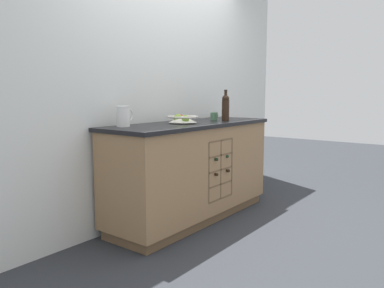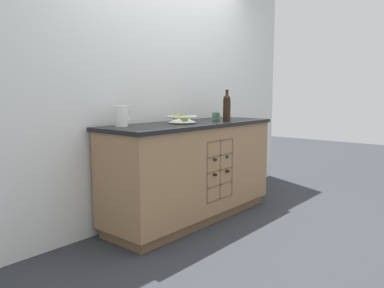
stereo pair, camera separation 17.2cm
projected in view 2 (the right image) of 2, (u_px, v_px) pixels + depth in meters
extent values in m
plane|color=#2D3035|center=(192.00, 218.00, 3.68)|extent=(14.00, 14.00, 0.00)
cube|color=silver|center=(164.00, 87.00, 3.74)|extent=(4.40, 0.06, 2.55)
cube|color=brown|center=(192.00, 213.00, 3.67)|extent=(1.81, 0.53, 0.09)
cube|color=#99724C|center=(192.00, 168.00, 3.61)|extent=(1.87, 0.59, 0.81)
cube|color=black|center=(192.00, 124.00, 3.56)|extent=(1.91, 0.63, 0.03)
cube|color=brown|center=(212.00, 169.00, 3.53)|extent=(0.39, 0.01, 0.55)
cube|color=brown|center=(203.00, 173.00, 3.35)|extent=(0.02, 0.10, 0.55)
cube|color=brown|center=(228.00, 166.00, 3.65)|extent=(0.02, 0.10, 0.55)
cube|color=brown|center=(216.00, 198.00, 3.54)|extent=(0.39, 0.10, 0.02)
cube|color=brown|center=(216.00, 184.00, 3.52)|extent=(0.39, 0.10, 0.02)
cube|color=brown|center=(216.00, 169.00, 3.50)|extent=(0.39, 0.10, 0.02)
cube|color=brown|center=(216.00, 155.00, 3.48)|extent=(0.39, 0.10, 0.02)
cube|color=brown|center=(216.00, 140.00, 3.46)|extent=(0.39, 0.10, 0.02)
cube|color=brown|center=(216.00, 169.00, 3.50)|extent=(0.02, 0.10, 0.55)
cylinder|color=black|center=(200.00, 172.00, 3.50)|extent=(0.07, 0.21, 0.07)
cylinder|color=black|center=(212.00, 174.00, 3.41)|extent=(0.03, 0.09, 0.03)
cylinder|color=black|center=(213.00, 169.00, 3.65)|extent=(0.07, 0.21, 0.07)
cylinder|color=black|center=(225.00, 171.00, 3.55)|extent=(0.03, 0.09, 0.03)
cylinder|color=black|center=(200.00, 158.00, 3.48)|extent=(0.07, 0.21, 0.07)
cylinder|color=black|center=(212.00, 159.00, 3.39)|extent=(0.03, 0.09, 0.03)
cylinder|color=#19381E|center=(212.00, 155.00, 3.64)|extent=(0.07, 0.20, 0.07)
cylinder|color=#19381E|center=(224.00, 156.00, 3.54)|extent=(0.03, 0.09, 0.03)
cylinder|color=silver|center=(182.00, 123.00, 3.46)|extent=(0.13, 0.13, 0.01)
cone|color=silver|center=(182.00, 119.00, 3.45)|extent=(0.26, 0.26, 0.06)
torus|color=silver|center=(182.00, 117.00, 3.45)|extent=(0.28, 0.28, 0.02)
sphere|color=#7FA838|center=(177.00, 118.00, 3.45)|extent=(0.08, 0.08, 0.08)
sphere|color=#7FA838|center=(185.00, 119.00, 3.39)|extent=(0.07, 0.07, 0.07)
sphere|color=#7FA838|center=(185.00, 119.00, 3.48)|extent=(0.07, 0.07, 0.07)
sphere|color=red|center=(180.00, 118.00, 3.52)|extent=(0.07, 0.07, 0.07)
cylinder|color=white|center=(121.00, 116.00, 3.11)|extent=(0.11, 0.11, 0.17)
torus|color=white|center=(121.00, 106.00, 3.10)|extent=(0.11, 0.11, 0.01)
torus|color=white|center=(126.00, 115.00, 3.15)|extent=(0.11, 0.01, 0.11)
cylinder|color=#4C7A56|center=(216.00, 116.00, 3.89)|extent=(0.07, 0.07, 0.08)
torus|color=#4C7A56|center=(218.00, 116.00, 3.92)|extent=(0.06, 0.01, 0.06)
cylinder|color=black|center=(227.00, 110.00, 3.75)|extent=(0.08, 0.08, 0.21)
sphere|color=black|center=(227.00, 99.00, 3.74)|extent=(0.07, 0.07, 0.07)
cylinder|color=black|center=(227.00, 95.00, 3.73)|extent=(0.03, 0.03, 0.09)
cylinder|color=black|center=(227.00, 90.00, 3.72)|extent=(0.03, 0.03, 0.01)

